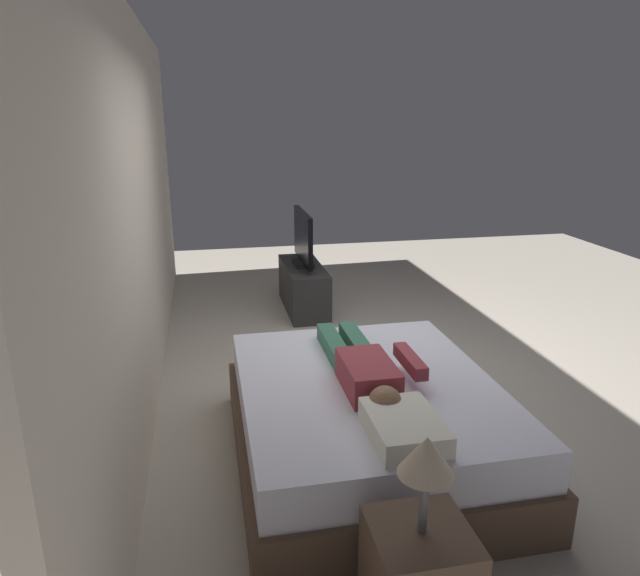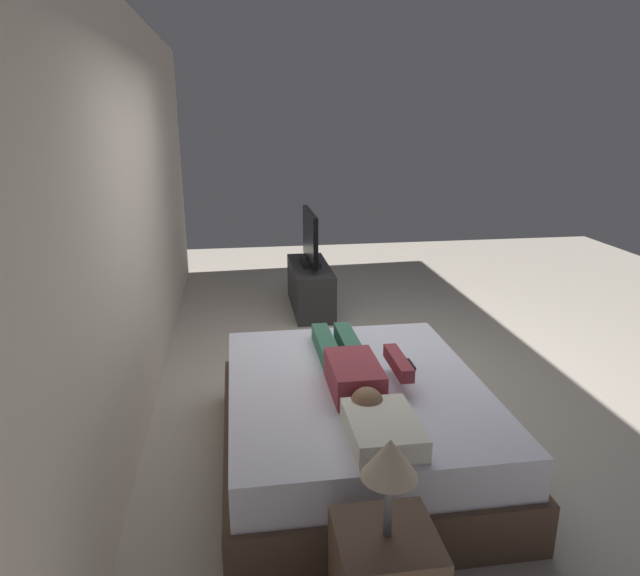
# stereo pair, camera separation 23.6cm
# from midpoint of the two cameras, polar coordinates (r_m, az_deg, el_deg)

# --- Properties ---
(ground_plane) EXTENTS (10.00, 10.00, 0.00)m
(ground_plane) POSITION_cam_midpoint_polar(r_m,az_deg,el_deg) (4.71, 4.23, -9.33)
(ground_plane) COLOR #ADA393
(back_wall) EXTENTS (6.40, 0.10, 2.80)m
(back_wall) POSITION_cam_midpoint_polar(r_m,az_deg,el_deg) (4.54, -19.01, 7.42)
(back_wall) COLOR beige
(back_wall) RESTS_ON ground
(bed) EXTENTS (1.91, 1.59, 0.54)m
(bed) POSITION_cam_midpoint_polar(r_m,az_deg,el_deg) (3.63, 2.78, -13.20)
(bed) COLOR brown
(bed) RESTS_ON ground
(pillow) EXTENTS (0.48, 0.34, 0.12)m
(pillow) POSITION_cam_midpoint_polar(r_m,az_deg,el_deg) (2.93, 6.00, -13.66)
(pillow) COLOR silver
(pillow) RESTS_ON bed
(person) EXTENTS (1.26, 0.46, 0.18)m
(person) POSITION_cam_midpoint_polar(r_m,az_deg,el_deg) (3.48, 2.46, -7.92)
(person) COLOR #993842
(person) RESTS_ON bed
(remote) EXTENTS (0.15, 0.04, 0.02)m
(remote) POSITION_cam_midpoint_polar(r_m,az_deg,el_deg) (3.75, 7.95, -7.37)
(remote) COLOR black
(remote) RESTS_ON bed
(tv_stand) EXTENTS (1.10, 0.40, 0.50)m
(tv_stand) POSITION_cam_midpoint_polar(r_m,az_deg,el_deg) (6.28, -2.73, 0.05)
(tv_stand) COLOR #2D2D2D
(tv_stand) RESTS_ON ground
(tv) EXTENTS (0.88, 0.20, 0.59)m
(tv) POSITION_cam_midpoint_polar(r_m,az_deg,el_deg) (6.14, -2.80, 4.82)
(tv) COLOR black
(tv) RESTS_ON tv_stand
(lamp) EXTENTS (0.22, 0.22, 0.42)m
(lamp) POSITION_cam_midpoint_polar(r_m,az_deg,el_deg) (2.26, 7.50, -16.44)
(lamp) COLOR #59595B
(lamp) RESTS_ON nightstand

